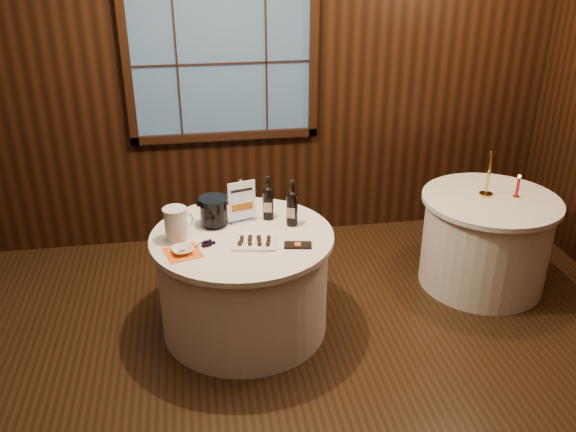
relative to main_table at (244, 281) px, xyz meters
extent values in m
plane|color=black|center=(0.00, -1.00, -0.39)|extent=(6.00, 6.00, 0.00)
cube|color=black|center=(0.00, 1.50, 1.11)|extent=(6.00, 0.02, 3.00)
cube|color=#365172|center=(0.00, 1.47, 1.26)|extent=(1.50, 0.01, 1.20)
cylinder|color=white|center=(0.00, 0.00, -0.02)|extent=(1.20, 1.20, 0.73)
cylinder|color=white|center=(0.00, 0.00, 0.36)|extent=(1.28, 1.28, 0.04)
cylinder|color=white|center=(2.00, 0.30, -0.02)|extent=(1.00, 1.00, 0.73)
cylinder|color=white|center=(2.00, 0.30, 0.36)|extent=(1.08, 1.08, 0.04)
cube|color=silver|center=(0.02, 0.20, 0.39)|extent=(0.19, 0.14, 0.02)
cube|color=silver|center=(0.02, 0.20, 0.56)|extent=(0.03, 0.02, 0.31)
cube|color=silver|center=(0.02, 0.19, 0.56)|extent=(0.20, 0.06, 0.29)
cylinder|color=black|center=(0.21, 0.22, 0.49)|extent=(0.08, 0.08, 0.21)
sphere|color=black|center=(0.21, 0.22, 0.59)|extent=(0.08, 0.08, 0.08)
cylinder|color=black|center=(0.21, 0.22, 0.65)|extent=(0.03, 0.03, 0.10)
cylinder|color=black|center=(0.21, 0.22, 0.70)|extent=(0.03, 0.03, 0.02)
cube|color=beige|center=(0.21, 0.18, 0.49)|extent=(0.06, 0.02, 0.07)
cylinder|color=black|center=(0.37, 0.09, 0.49)|extent=(0.08, 0.08, 0.22)
sphere|color=black|center=(0.37, 0.09, 0.60)|extent=(0.08, 0.08, 0.08)
cylinder|color=black|center=(0.37, 0.09, 0.66)|extent=(0.03, 0.03, 0.10)
cylinder|color=black|center=(0.37, 0.09, 0.71)|extent=(0.04, 0.04, 0.02)
cube|color=beige|center=(0.37, 0.05, 0.49)|extent=(0.06, 0.03, 0.08)
cylinder|color=black|center=(-0.18, 0.17, 0.40)|extent=(0.15, 0.15, 0.03)
cylinder|color=black|center=(-0.18, 0.17, 0.49)|extent=(0.20, 0.20, 0.17)
cylinder|color=black|center=(-0.18, 0.17, 0.59)|extent=(0.21, 0.21, 0.02)
cube|color=white|center=(0.07, -0.16, 0.39)|extent=(0.33, 0.25, 0.02)
cube|color=black|center=(0.35, -0.23, 0.39)|extent=(0.20, 0.12, 0.02)
cylinder|color=#392A14|center=(-0.30, -0.13, 0.40)|extent=(0.06, 0.02, 0.03)
cylinder|color=silver|center=(-0.45, 0.00, 0.49)|extent=(0.15, 0.15, 0.22)
cylinder|color=silver|center=(-0.45, 0.00, 0.61)|extent=(0.16, 0.16, 0.01)
torus|color=silver|center=(-0.37, 0.00, 0.50)|extent=(0.11, 0.06, 0.11)
cube|color=orange|center=(-0.41, -0.20, 0.38)|extent=(0.28, 0.28, 0.00)
imported|color=white|center=(-0.41, -0.20, 0.40)|extent=(0.17, 0.17, 0.03)
cylinder|color=gold|center=(1.97, 0.35, 0.39)|extent=(0.11, 0.11, 0.02)
cylinder|color=gold|center=(1.97, 0.35, 0.57)|extent=(0.02, 0.02, 0.33)
cylinder|color=gold|center=(1.97, 0.35, 0.75)|extent=(0.05, 0.05, 0.03)
cylinder|color=gold|center=(2.19, 0.28, 0.39)|extent=(0.05, 0.05, 0.01)
cylinder|color=#B50D17|center=(2.19, 0.28, 0.47)|extent=(0.02, 0.02, 0.16)
sphere|color=#FFB23F|center=(2.19, 0.28, 0.56)|extent=(0.02, 0.02, 0.02)
camera|label=1|loc=(-0.30, -3.75, 2.33)|focal=38.00mm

